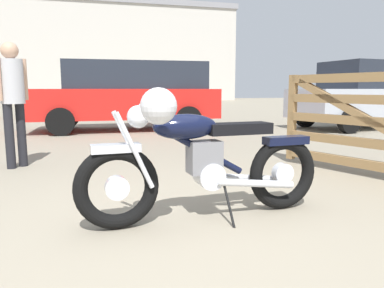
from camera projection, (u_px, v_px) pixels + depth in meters
name	position (u px, v px, depth m)	size (l,w,h in m)	color
ground_plane	(178.00, 235.00, 2.65)	(80.00, 80.00, 0.00)	gray
vintage_motorcycle	(201.00, 160.00, 2.90)	(2.08, 0.73, 1.07)	black
bystander	(12.00, 92.00, 4.82)	(0.34, 0.35, 1.66)	black
pale_sedan_back	(129.00, 94.00, 9.46)	(4.74, 2.05, 1.74)	black
silver_sedan_mid	(365.00, 94.00, 9.87)	(4.04, 2.11, 1.78)	black
industrial_building	(114.00, 54.00, 38.03)	(23.31, 10.81, 17.61)	beige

